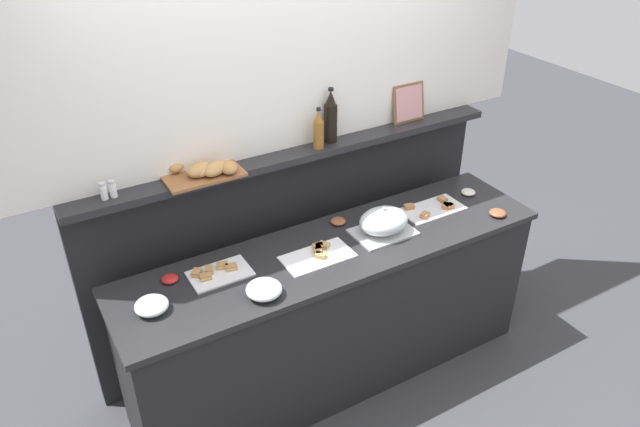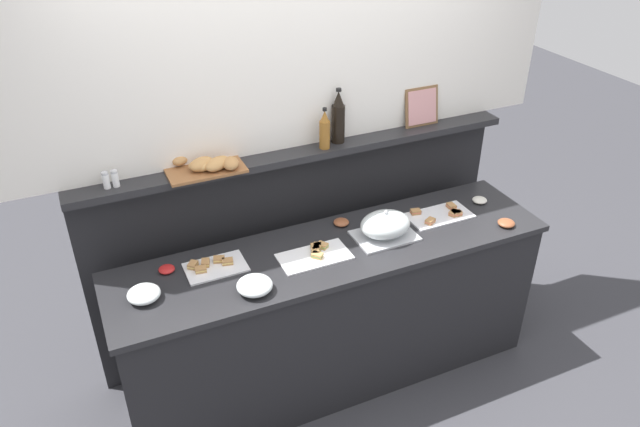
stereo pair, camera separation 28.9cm
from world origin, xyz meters
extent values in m
plane|color=#38383D|center=(0.00, 0.60, 0.00)|extent=(12.00, 12.00, 0.00)
cube|color=black|center=(0.00, 0.00, 0.45)|extent=(2.39, 0.56, 0.90)
cube|color=#232326|center=(0.00, 0.00, 0.92)|extent=(2.43, 0.60, 0.03)
cube|color=black|center=(0.00, 0.48, 0.65)|extent=(2.56, 0.08, 1.31)
cube|color=#232326|center=(0.00, 0.43, 1.33)|extent=(2.56, 0.22, 0.04)
cube|color=white|center=(0.00, 0.50, 1.97)|extent=(3.16, 0.08, 1.25)
cube|color=white|center=(-0.13, -0.03, 0.94)|extent=(0.38, 0.20, 0.01)
cube|color=#B7844C|center=(-0.09, 0.02, 0.95)|extent=(0.06, 0.07, 0.01)
cube|color=#66994C|center=(-0.09, 0.02, 0.96)|extent=(0.06, 0.07, 0.01)
cube|color=#B7844C|center=(-0.09, 0.02, 0.97)|extent=(0.06, 0.07, 0.01)
cube|color=#B7844C|center=(-0.06, 0.02, 0.95)|extent=(0.06, 0.07, 0.01)
cube|color=#66994C|center=(-0.06, 0.02, 0.96)|extent=(0.06, 0.07, 0.01)
cube|color=#B7844C|center=(-0.06, 0.02, 0.97)|extent=(0.06, 0.07, 0.01)
cube|color=#B7844C|center=(-0.10, 0.02, 0.95)|extent=(0.05, 0.06, 0.01)
cube|color=#66994C|center=(-0.10, 0.02, 0.96)|extent=(0.05, 0.06, 0.01)
cube|color=#B7844C|center=(-0.10, 0.02, 0.97)|extent=(0.05, 0.06, 0.01)
cube|color=#B7844C|center=(-0.12, -0.02, 0.95)|extent=(0.05, 0.07, 0.01)
cube|color=#66994C|center=(-0.12, -0.02, 0.96)|extent=(0.05, 0.07, 0.01)
cube|color=#B7844C|center=(-0.12, -0.02, 0.97)|extent=(0.05, 0.07, 0.01)
cube|color=#B7844C|center=(-0.12, -0.05, 0.95)|extent=(0.07, 0.07, 0.01)
cube|color=#66994C|center=(-0.12, -0.05, 0.96)|extent=(0.07, 0.07, 0.01)
cube|color=#B7844C|center=(-0.12, -0.05, 0.97)|extent=(0.07, 0.07, 0.01)
cube|color=silver|center=(-0.63, 0.09, 0.94)|extent=(0.31, 0.20, 0.01)
cube|color=#AD7A47|center=(-0.74, 0.13, 0.95)|extent=(0.07, 0.07, 0.01)
cube|color=#E5C666|center=(-0.74, 0.13, 0.96)|extent=(0.07, 0.07, 0.01)
cube|color=#AD7A47|center=(-0.74, 0.13, 0.97)|extent=(0.07, 0.07, 0.01)
cube|color=#AD7A47|center=(-0.71, 0.08, 0.95)|extent=(0.06, 0.05, 0.01)
cube|color=#E5C666|center=(-0.71, 0.08, 0.96)|extent=(0.06, 0.05, 0.01)
cube|color=#AD7A47|center=(-0.71, 0.08, 0.97)|extent=(0.06, 0.05, 0.01)
cube|color=#AD7A47|center=(-0.67, 0.12, 0.95)|extent=(0.06, 0.07, 0.01)
cube|color=#E5C666|center=(-0.67, 0.12, 0.96)|extent=(0.06, 0.07, 0.01)
cube|color=#AD7A47|center=(-0.67, 0.12, 0.97)|extent=(0.06, 0.07, 0.01)
cube|color=#AD7A47|center=(-0.57, 0.09, 0.95)|extent=(0.06, 0.05, 0.01)
cube|color=#E5C666|center=(-0.57, 0.09, 0.96)|extent=(0.06, 0.05, 0.01)
cube|color=#AD7A47|center=(-0.57, 0.09, 0.97)|extent=(0.06, 0.05, 0.01)
cube|color=#AD7A47|center=(-0.60, 0.13, 0.95)|extent=(0.07, 0.06, 0.01)
cube|color=#E5C666|center=(-0.60, 0.13, 0.96)|extent=(0.07, 0.06, 0.01)
cube|color=#AD7A47|center=(-0.60, 0.13, 0.97)|extent=(0.07, 0.06, 0.01)
cube|color=silver|center=(0.70, 0.05, 0.94)|extent=(0.38, 0.20, 0.01)
cube|color=#AD7A47|center=(0.77, 0.01, 0.95)|extent=(0.07, 0.06, 0.01)
cube|color=#D1664C|center=(0.77, 0.01, 0.96)|extent=(0.07, 0.06, 0.01)
cube|color=#AD7A47|center=(0.77, 0.01, 0.97)|extent=(0.07, 0.06, 0.01)
cube|color=#AD7A47|center=(0.58, 0.11, 0.95)|extent=(0.06, 0.05, 0.01)
cube|color=#D1664C|center=(0.58, 0.11, 0.96)|extent=(0.06, 0.05, 0.01)
cube|color=#AD7A47|center=(0.58, 0.11, 0.97)|extent=(0.06, 0.05, 0.01)
cube|color=#AD7A47|center=(0.79, 0.00, 0.95)|extent=(0.06, 0.05, 0.01)
cube|color=#D1664C|center=(0.79, 0.00, 0.96)|extent=(0.06, 0.05, 0.01)
cube|color=#AD7A47|center=(0.79, 0.00, 0.97)|extent=(0.06, 0.05, 0.01)
cube|color=#AD7A47|center=(0.79, 0.01, 0.95)|extent=(0.06, 0.07, 0.01)
cube|color=#D1664C|center=(0.79, 0.01, 0.96)|extent=(0.06, 0.07, 0.01)
cube|color=#AD7A47|center=(0.79, 0.01, 0.97)|extent=(0.06, 0.07, 0.01)
cube|color=#AD7A47|center=(0.60, -0.01, 0.95)|extent=(0.07, 0.06, 0.01)
cube|color=#D1664C|center=(0.60, -0.01, 0.96)|extent=(0.07, 0.06, 0.01)
cube|color=#AD7A47|center=(0.60, -0.01, 0.97)|extent=(0.07, 0.06, 0.01)
cube|color=#AD7A47|center=(0.81, 0.08, 0.95)|extent=(0.04, 0.06, 0.01)
cube|color=#D1664C|center=(0.81, 0.08, 0.96)|extent=(0.04, 0.06, 0.01)
cube|color=#AD7A47|center=(0.81, 0.08, 0.97)|extent=(0.04, 0.06, 0.01)
cube|color=#B7BABF|center=(0.30, -0.01, 0.94)|extent=(0.34, 0.24, 0.01)
ellipsoid|color=silver|center=(0.30, -0.01, 1.02)|extent=(0.28, 0.23, 0.14)
sphere|color=#B7BABF|center=(0.30, -0.01, 1.10)|extent=(0.02, 0.02, 0.02)
ellipsoid|color=silver|center=(-0.51, -0.17, 0.97)|extent=(0.18, 0.18, 0.07)
ellipsoid|color=#F28C4C|center=(-0.51, -0.17, 0.96)|extent=(0.14, 0.14, 0.04)
ellipsoid|color=silver|center=(-1.01, -0.01, 0.97)|extent=(0.16, 0.16, 0.06)
ellipsoid|color=#599959|center=(-1.01, -0.01, 0.96)|extent=(0.12, 0.12, 0.04)
ellipsoid|color=red|center=(-0.86, 0.16, 0.95)|extent=(0.08, 0.08, 0.03)
ellipsoid|color=silver|center=(1.01, 0.08, 0.95)|extent=(0.09, 0.09, 0.03)
ellipsoid|color=brown|center=(0.14, 0.20, 0.95)|extent=(0.09, 0.09, 0.03)
ellipsoid|color=brown|center=(0.99, -0.20, 0.95)|extent=(0.10, 0.10, 0.03)
cylinder|color=#8E5B23|center=(0.12, 0.38, 1.42)|extent=(0.06, 0.06, 0.16)
cone|color=#8E5B23|center=(0.12, 0.38, 1.53)|extent=(0.05, 0.05, 0.06)
cylinder|color=black|center=(0.12, 0.38, 1.57)|extent=(0.02, 0.02, 0.02)
cylinder|color=black|center=(0.22, 0.42, 1.45)|extent=(0.08, 0.08, 0.22)
cone|color=black|center=(0.22, 0.42, 1.60)|extent=(0.06, 0.06, 0.08)
cylinder|color=black|center=(0.22, 0.42, 1.65)|extent=(0.03, 0.03, 0.02)
cylinder|color=white|center=(-1.05, 0.40, 1.38)|extent=(0.03, 0.03, 0.08)
cylinder|color=#B7BABF|center=(-1.05, 0.40, 1.43)|extent=(0.03, 0.03, 0.01)
cylinder|color=white|center=(-1.01, 0.40, 1.38)|extent=(0.03, 0.03, 0.08)
cylinder|color=#B7BABF|center=(-1.01, 0.40, 1.43)|extent=(0.03, 0.03, 0.01)
cube|color=brown|center=(-0.56, 0.40, 1.35)|extent=(0.40, 0.26, 0.02)
ellipsoid|color=#AD7A47|center=(-0.67, 0.48, 1.39)|extent=(0.13, 0.14, 0.06)
ellipsoid|color=#B7844C|center=(-0.58, 0.38, 1.39)|extent=(0.17, 0.15, 0.06)
ellipsoid|color=#B7844C|center=(-0.51, 0.35, 1.39)|extent=(0.18, 0.16, 0.06)
ellipsoid|color=tan|center=(-0.59, 0.37, 1.39)|extent=(0.14, 0.12, 0.05)
ellipsoid|color=#AD7A47|center=(-0.44, 0.33, 1.39)|extent=(0.11, 0.13, 0.06)
cube|color=brown|center=(0.78, 0.44, 1.46)|extent=(0.22, 0.05, 0.23)
cube|color=#CC8C8C|center=(0.78, 0.43, 1.46)|extent=(0.19, 0.04, 0.20)
camera|label=1|loc=(-1.44, -2.29, 2.80)|focal=34.27mm
camera|label=2|loc=(-1.18, -2.43, 2.80)|focal=34.27mm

